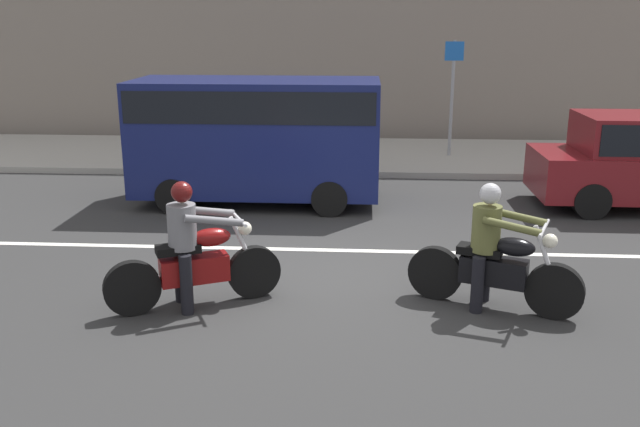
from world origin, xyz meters
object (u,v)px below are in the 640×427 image
object	(u,v)px
parked_van_navy	(257,133)
street_sign_post	(452,87)
motorcycle_with_rider_gray	(193,256)
motorcycle_with_rider_olive	(493,258)

from	to	relation	value
parked_van_navy	street_sign_post	xyz separation A→B (m)	(4.08, 4.18, 0.46)
motorcycle_with_rider_gray	street_sign_post	distance (m)	10.06
motorcycle_with_rider_olive	parked_van_navy	world-z (taller)	parked_van_navy
motorcycle_with_rider_gray	street_sign_post	world-z (taller)	street_sign_post
motorcycle_with_rider_olive	parked_van_navy	xyz separation A→B (m)	(-3.55, 4.76, 0.70)
parked_van_navy	street_sign_post	size ratio (longest dim) A/B	1.64
motorcycle_with_rider_olive	parked_van_navy	distance (m)	5.98
motorcycle_with_rider_gray	motorcycle_with_rider_olive	distance (m)	3.59
street_sign_post	parked_van_navy	bearing A→B (deg)	-134.27
motorcycle_with_rider_olive	street_sign_post	size ratio (longest dim) A/B	0.73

